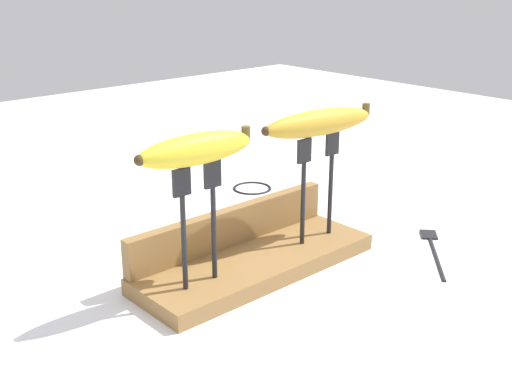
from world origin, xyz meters
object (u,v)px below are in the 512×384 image
object	(u,v)px
banana_raised_left	(196,149)
fork_fallen_near	(433,246)
banana_raised_right	(319,122)
fork_stand_left	(198,213)
wire_coil	(252,187)
fork_stand_right	(318,177)

from	to	relation	value
banana_raised_left	fork_fallen_near	distance (m)	0.45
banana_raised_right	fork_fallen_near	distance (m)	0.28
fork_stand_left	fork_fallen_near	size ratio (longest dim) A/B	1.09
fork_fallen_near	wire_coil	xyz separation A→B (m)	(-0.02, 0.41, -0.00)
banana_raised_left	wire_coil	xyz separation A→B (m)	(0.36, 0.30, -0.21)
banana_raised_left	banana_raised_right	world-z (taller)	banana_raised_left
banana_raised_left	wire_coil	world-z (taller)	banana_raised_left
fork_stand_left	fork_stand_right	bearing A→B (deg)	0.00
fork_stand_left	banana_raised_left	size ratio (longest dim) A/B	0.97
fork_stand_right	fork_fallen_near	world-z (taller)	fork_stand_right
fork_stand_left	fork_stand_right	world-z (taller)	same
fork_stand_left	banana_raised_right	xyz separation A→B (m)	(0.23, 0.00, 0.09)
fork_stand_right	wire_coil	xyz separation A→B (m)	(0.13, 0.30, -0.12)
banana_raised_right	fork_stand_right	bearing A→B (deg)	-7.34
fork_fallen_near	banana_raised_right	bearing A→B (deg)	142.70
fork_stand_right	fork_fallen_near	distance (m)	0.23
fork_stand_left	fork_stand_right	xyz separation A→B (m)	(0.23, 0.00, -0.00)
fork_stand_right	fork_stand_left	bearing A→B (deg)	180.00
fork_stand_left	banana_raised_left	distance (m)	0.09
fork_stand_left	wire_coil	distance (m)	0.48
fork_stand_right	fork_fallen_near	xyz separation A→B (m)	(0.15, -0.12, -0.12)
banana_raised_left	fork_fallen_near	bearing A→B (deg)	-17.00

